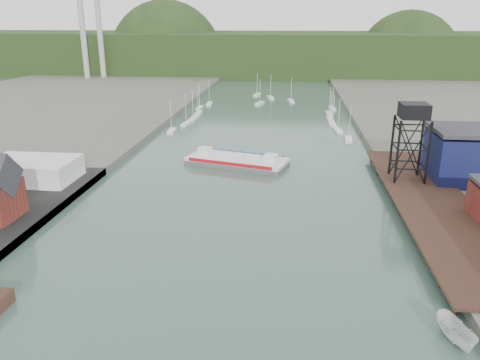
# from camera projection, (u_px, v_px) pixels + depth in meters

# --- Properties ---
(east_pier) EXTENTS (14.00, 70.00, 2.45)m
(east_pier) POSITION_uv_depth(u_px,v_px,m) (433.00, 202.00, 86.84)
(east_pier) COLOR black
(east_pier) RESTS_ON ground
(white_shed) EXTENTS (18.00, 12.00, 4.50)m
(white_shed) POSITION_uv_depth(u_px,v_px,m) (32.00, 170.00, 99.27)
(white_shed) COLOR silver
(white_shed) RESTS_ON west_quay
(lift_tower) EXTENTS (6.50, 6.50, 16.00)m
(lift_tower) POSITION_uv_depth(u_px,v_px,m) (414.00, 116.00, 94.81)
(lift_tower) COLOR black
(lift_tower) RESTS_ON east_pier
(blue_shed) EXTENTS (20.50, 14.50, 11.30)m
(blue_shed) POSITION_uv_depth(u_px,v_px,m) (480.00, 156.00, 97.93)
(blue_shed) COLOR #0C0D34
(blue_shed) RESTS_ON east_land
(marina_sailboats) EXTENTS (57.71, 92.65, 0.90)m
(marina_sailboats) POSITION_uv_depth(u_px,v_px,m) (264.00, 113.00, 179.04)
(marina_sailboats) COLOR silver
(marina_sailboats) RESTS_ON ground
(smokestacks) EXTENTS (11.20, 8.20, 60.00)m
(smokestacks) POSITION_uv_depth(u_px,v_px,m) (91.00, 27.00, 268.81)
(smokestacks) COLOR #9F9F9A
(smokestacks) RESTS_ON ground
(distant_hills) EXTENTS (500.00, 120.00, 80.00)m
(distant_hills) POSITION_uv_depth(u_px,v_px,m) (273.00, 55.00, 329.38)
(distant_hills) COLOR black
(distant_hills) RESTS_ON ground
(chain_ferry) EXTENTS (26.21, 16.09, 3.52)m
(chain_ferry) POSITION_uv_depth(u_px,v_px,m) (237.00, 161.00, 115.79)
(chain_ferry) COLOR #525254
(chain_ferry) RESTS_ON ground
(motorboat) EXTENTS (4.01, 7.03, 2.56)m
(motorboat) POSITION_uv_depth(u_px,v_px,m) (456.00, 333.00, 51.61)
(motorboat) COLOR silver
(motorboat) RESTS_ON ground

